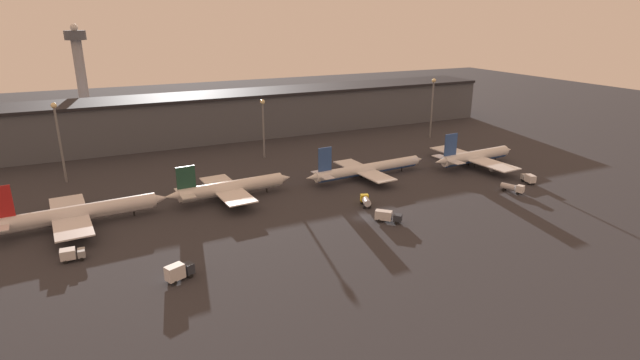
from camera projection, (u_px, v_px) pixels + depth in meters
ground at (360, 218)px, 134.39m from camera, size 600.00×600.00×0.00m
terminal_building at (243, 114)px, 222.78m from camera, size 242.54×25.26×19.55m
airplane_0 at (76, 214)px, 128.27m from camera, size 46.63×32.51×13.57m
airplane_1 at (231, 188)px, 147.45m from camera, size 39.40×28.67×11.95m
airplane_2 at (367, 169)px, 166.69m from camera, size 47.15×27.54×12.55m
airplane_3 at (474, 157)px, 179.57m from camera, size 37.82×36.51×13.23m
service_vehicle_0 at (179, 271)px, 102.36m from camera, size 6.35×4.38×3.73m
service_vehicle_1 at (529, 178)px, 161.57m from camera, size 3.39×5.66×3.00m
service_vehicle_2 at (387, 216)px, 131.21m from camera, size 6.45×6.33×3.09m
service_vehicle_3 at (72, 254)px, 110.71m from camera, size 5.10×2.66×2.88m
service_vehicle_4 at (513, 188)px, 153.09m from camera, size 4.35×7.14×2.83m
service_vehicle_5 at (366, 201)px, 142.36m from camera, size 3.70×5.80×2.80m
lamp_post_0 at (58, 133)px, 157.87m from camera, size 1.80×1.80×26.12m
lamp_post_1 at (263, 121)px, 186.14m from camera, size 1.80×1.80×22.35m
lamp_post_2 at (432, 101)px, 216.91m from camera, size 1.80×1.80×26.04m
control_tower at (80, 71)px, 223.27m from camera, size 9.00×9.00×48.22m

